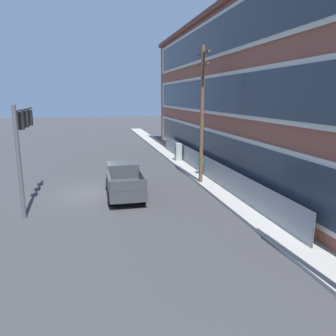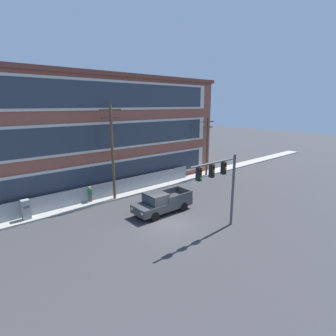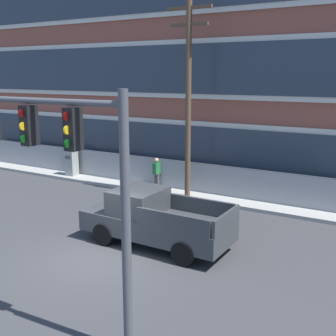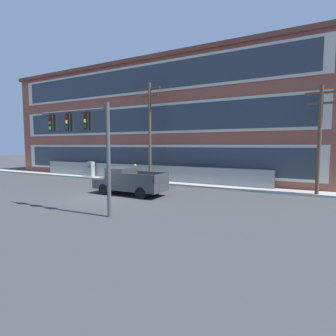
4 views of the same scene
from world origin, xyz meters
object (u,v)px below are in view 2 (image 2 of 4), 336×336
(utility_pole_near_corner, at_px, (112,150))
(electrical_cabinet, at_px, (26,210))
(pickup_truck_dark_grey, at_px, (162,203))
(utility_pole_midblock, at_px, (207,145))
(traffic_signal_mast, at_px, (221,178))
(pedestrian_near_cabinet, at_px, (90,194))

(utility_pole_near_corner, relative_size, electrical_cabinet, 5.19)
(electrical_cabinet, bearing_deg, utility_pole_near_corner, -3.32)
(pickup_truck_dark_grey, bearing_deg, utility_pole_midblock, 24.37)
(traffic_signal_mast, height_order, electrical_cabinet, traffic_signal_mast)
(traffic_signal_mast, height_order, utility_pole_midblock, utility_pole_midblock)
(electrical_cabinet, xyz_separation_m, pedestrian_near_cabinet, (5.63, 0.29, 0.08))
(utility_pole_near_corner, relative_size, pedestrian_near_cabinet, 5.48)
(pickup_truck_dark_grey, xyz_separation_m, utility_pole_midblock, (12.13, 5.50, 3.25))
(traffic_signal_mast, distance_m, pickup_truck_dark_grey, 6.32)
(utility_pole_midblock, bearing_deg, traffic_signal_mast, -135.31)
(traffic_signal_mast, height_order, pedestrian_near_cabinet, traffic_signal_mast)
(utility_pole_near_corner, bearing_deg, pickup_truck_dark_grey, -74.44)
(utility_pole_near_corner, relative_size, utility_pole_midblock, 1.21)
(pickup_truck_dark_grey, distance_m, utility_pole_midblock, 13.71)
(traffic_signal_mast, relative_size, electrical_cabinet, 3.17)
(pickup_truck_dark_grey, height_order, utility_pole_near_corner, utility_pole_near_corner)
(pickup_truck_dark_grey, bearing_deg, pedestrian_near_cabinet, 120.91)
(traffic_signal_mast, relative_size, utility_pole_near_corner, 0.61)
(utility_pole_near_corner, bearing_deg, electrical_cabinet, 176.68)
(utility_pole_near_corner, xyz_separation_m, pedestrian_near_cabinet, (-2.21, 0.75, -4.09))
(pickup_truck_dark_grey, bearing_deg, traffic_signal_mast, -77.54)
(pickup_truck_dark_grey, height_order, electrical_cabinet, pickup_truck_dark_grey)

